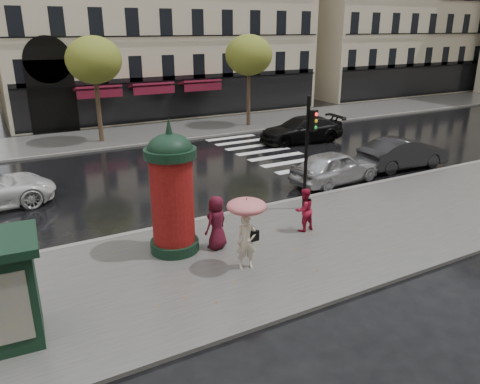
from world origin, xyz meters
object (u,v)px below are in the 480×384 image
traffic_light (309,143)px  woman_red (304,210)px  car_darkgrey (403,153)px  car_black (301,130)px  morris_column (172,189)px  car_silver (335,167)px  woman_umbrella (247,222)px  man_burgundy (217,222)px

traffic_light → woman_red: bearing=-128.9°
car_darkgrey → car_black: size_ratio=0.88×
morris_column → car_silver: 10.11m
woman_umbrella → car_darkgrey: (12.78, 5.65, -0.82)m
man_burgundy → car_silver: man_burgundy is taller
car_darkgrey → car_black: 7.61m
woman_umbrella → man_burgundy: (-0.18, 1.68, -0.61)m
woman_umbrella → car_silver: 9.71m
man_burgundy → morris_column: (-1.30, 0.53, 1.21)m
car_silver → morris_column: bearing=103.0°
woman_red → man_burgundy: man_burgundy is taller
woman_umbrella → man_burgundy: woman_umbrella is taller
car_silver → car_black: (3.67, 7.74, 0.02)m
car_darkgrey → car_black: (-1.10, 7.53, 0.00)m
man_burgundy → car_darkgrey: (12.95, 3.97, -0.22)m
man_burgundy → car_silver: (8.18, 3.76, -0.23)m
car_darkgrey → morris_column: bearing=106.6°
woman_red → car_darkgrey: woman_red is taller
woman_red → morris_column: 4.91m
woman_red → car_black: bearing=-130.4°
man_burgundy → car_black: bearing=-159.0°
morris_column → woman_red: bearing=-9.6°
car_silver → car_black: size_ratio=0.83×
car_darkgrey → traffic_light: bearing=110.3°
woman_umbrella → car_darkgrey: bearing=23.8°
man_burgundy → car_black: man_burgundy is taller
woman_umbrella → morris_column: (-1.47, 2.21, 0.60)m
car_black → car_darkgrey: bearing=14.1°
traffic_light → car_black: size_ratio=0.81×
woman_umbrella → woman_red: 3.57m
morris_column → traffic_light: 6.11m
man_burgundy → morris_column: size_ratio=0.41×
woman_red → car_silver: (4.81, 4.02, -0.12)m
car_darkgrey → car_black: car_black is taller
car_darkgrey → car_silver: bearing=95.5°
traffic_light → car_darkgrey: traffic_light is taller
traffic_light → woman_umbrella: bearing=-145.8°
car_silver → man_burgundy: bearing=108.9°
woman_red → car_darkgrey: (9.58, 4.23, -0.11)m
traffic_light → morris_column: bearing=-171.7°
man_burgundy → woman_red: bearing=152.5°
traffic_light → man_burgundy: bearing=-163.4°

